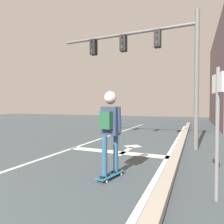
% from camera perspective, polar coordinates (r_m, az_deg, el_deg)
% --- Properties ---
extents(lane_line_center, '(0.12, 20.00, 0.01)m').
position_cam_1_polar(lane_line_center, '(7.31, -11.39, -10.30)').
color(lane_line_center, silver).
rests_on(lane_line_center, ground).
extents(lane_line_curbside, '(0.12, 20.00, 0.01)m').
position_cam_1_polar(lane_line_curbside, '(6.12, 15.78, -12.69)').
color(lane_line_curbside, silver).
rests_on(lane_line_curbside, ground).
extents(stop_bar, '(3.46, 0.40, 0.01)m').
position_cam_1_polar(stop_bar, '(6.55, 1.69, -11.67)').
color(stop_bar, silver).
rests_on(stop_bar, ground).
extents(lane_arrow_stem, '(0.16, 1.40, 0.01)m').
position_cam_1_polar(lane_arrow_stem, '(6.75, 3.97, -11.28)').
color(lane_arrow_stem, silver).
rests_on(lane_arrow_stem, ground).
extents(lane_arrow_head, '(0.71, 0.71, 0.01)m').
position_cam_1_polar(lane_arrow_head, '(7.54, 6.13, -9.91)').
color(lane_arrow_head, silver).
rests_on(lane_arrow_head, ground).
extents(curb_strip, '(0.24, 24.00, 0.14)m').
position_cam_1_polar(curb_strip, '(6.08, 18.17, -12.16)').
color(curb_strip, '#A69E8E').
rests_on(curb_strip, ground).
extents(skateboard, '(0.39, 0.80, 0.07)m').
position_cam_1_polar(skateboard, '(4.34, -0.46, -17.86)').
color(skateboard, '#216491').
rests_on(skateboard, ground).
extents(skater, '(0.47, 0.64, 1.76)m').
position_cam_1_polar(skater, '(4.09, -0.59, -2.71)').
color(skater, '#295477').
rests_on(skater, skateboard).
extents(traffic_signal_mast, '(5.50, 0.34, 4.86)m').
position_cam_1_polar(traffic_signal_mast, '(7.88, 10.57, 16.39)').
color(traffic_signal_mast, '#625F5E').
rests_on(traffic_signal_mast, ground).
extents(street_sign_post, '(0.14, 0.44, 2.13)m').
position_cam_1_polar(street_sign_post, '(3.51, 28.43, -0.42)').
color(street_sign_post, slate).
rests_on(street_sign_post, ground).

